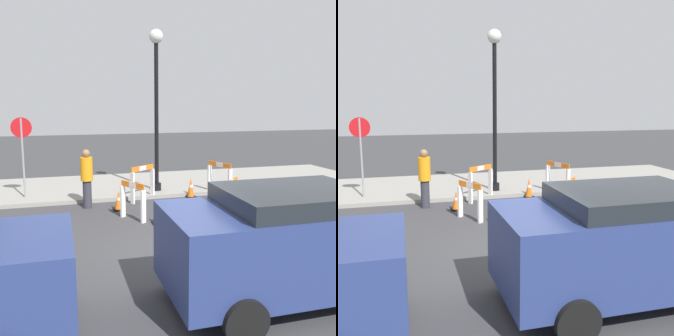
{
  "view_description": "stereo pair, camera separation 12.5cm",
  "coord_description": "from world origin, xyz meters",
  "views": [
    {
      "loc": [
        -2.19,
        -7.06,
        2.97
      ],
      "look_at": [
        0.97,
        4.25,
        1.0
      ],
      "focal_mm": 42.0,
      "sensor_mm": 36.0,
      "label": 1
    },
    {
      "loc": [
        -2.06,
        -7.09,
        2.97
      ],
      "look_at": [
        0.97,
        4.25,
        1.0
      ],
      "focal_mm": 42.0,
      "sensor_mm": 36.0,
      "label": 2
    }
  ],
  "objects": [
    {
      "name": "ground_plane",
      "position": [
        0.0,
        0.0,
        0.0
      ],
      "size": [
        60.0,
        60.0,
        0.0
      ],
      "primitive_type": "plane",
      "color": "#38383A"
    },
    {
      "name": "sidewalk_slab",
      "position": [
        0.0,
        6.49,
        0.06
      ],
      "size": [
        18.0,
        3.99,
        0.12
      ],
      "color": "gray",
      "rests_on": "ground_plane"
    },
    {
      "name": "streetlamp_post",
      "position": [
        0.84,
        5.17,
        3.39
      ],
      "size": [
        0.44,
        0.44,
        5.07
      ],
      "color": "black",
      "rests_on": "sidewalk_slab"
    },
    {
      "name": "stop_sign",
      "position": [
        -3.24,
        5.26,
        1.73
      ],
      "size": [
        0.6,
        0.06,
        2.41
      ],
      "rotation": [
        0.0,
        0.0,
        3.11
      ],
      "color": "gray",
      "rests_on": "sidewalk_slab"
    },
    {
      "name": "barricade_0",
      "position": [
        2.14,
        2.28,
        0.52
      ],
      "size": [
        0.73,
        0.65,
        0.97
      ],
      "rotation": [
        0.0,
        0.0,
        6.99
      ],
      "color": "white",
      "rests_on": "ground_plane"
    },
    {
      "name": "barricade_1",
      "position": [
        2.7,
        4.35,
        0.6
      ],
      "size": [
        0.49,
        0.96,
        1.09
      ],
      "rotation": [
        0.0,
        0.0,
        8.23
      ],
      "color": "white",
      "rests_on": "ground_plane"
    },
    {
      "name": "barricade_2",
      "position": [
        0.2,
        4.35,
        0.59
      ],
      "size": [
        0.84,
        0.61,
        1.09
      ],
      "rotation": [
        0.0,
        0.0,
        10.01
      ],
      "color": "white",
      "rests_on": "ground_plane"
    },
    {
      "name": "barricade_3",
      "position": [
        -0.44,
        2.51,
        0.53
      ],
      "size": [
        0.55,
        0.77,
        0.98
      ],
      "rotation": [
        0.0,
        0.0,
        11.56
      ],
      "color": "white",
      "rests_on": "ground_plane"
    },
    {
      "name": "traffic_cone_0",
      "position": [
        -0.66,
        3.53,
        0.26
      ],
      "size": [
        0.3,
        0.3,
        0.55
      ],
      "color": "black",
      "rests_on": "ground_plane"
    },
    {
      "name": "traffic_cone_1",
      "position": [
        1.76,
        4.4,
        0.3
      ],
      "size": [
        0.3,
        0.3,
        0.63
      ],
      "color": "black",
      "rests_on": "ground_plane"
    },
    {
      "name": "traffic_cone_2",
      "position": [
        0.1,
        2.04,
        0.26
      ],
      "size": [
        0.3,
        0.3,
        0.54
      ],
      "color": "black",
      "rests_on": "ground_plane"
    },
    {
      "name": "person_worker",
      "position": [
        -1.47,
        4.0,
        0.9
      ],
      "size": [
        0.37,
        0.37,
        1.68
      ],
      "rotation": [
        0.0,
        0.0,
        -0.1
      ],
      "color": "#33333D",
      "rests_on": "ground_plane"
    },
    {
      "name": "parked_car_1",
      "position": [
        1.14,
        -2.14,
        0.97
      ],
      "size": [
        3.88,
        1.93,
        1.72
      ],
      "color": "navy",
      "rests_on": "ground_plane"
    }
  ]
}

